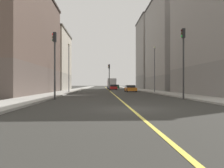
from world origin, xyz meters
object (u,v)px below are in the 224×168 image
object	(u,v)px
traffic_light_right_near	(55,56)
car_orange	(130,89)
car_red	(113,87)
building_right_midblock	(50,61)
building_left_far	(152,54)
traffic_light_median_far	(109,74)
building_left_mid	(171,44)
street_lamp_left_near	(155,65)
car_green	(117,87)
car_blue	(111,87)
building_left_near	(222,13)
street_lamp_right_near	(69,63)
building_right_corner	(16,39)
traffic_light_left_near	(183,54)
box_truck	(112,84)
car_silver	(110,86)

from	to	relation	value
traffic_light_right_near	car_orange	distance (m)	23.53
car_red	building_right_midblock	bearing A→B (deg)	-163.07
building_left_far	traffic_light_median_far	world-z (taller)	building_left_far
traffic_light_median_far	car_red	size ratio (longest dim) A/B	1.20
building_left_mid	street_lamp_left_near	distance (m)	16.46
car_green	car_red	bearing A→B (deg)	-96.83
building_left_far	car_blue	distance (m)	16.97
building_left_near	traffic_light_median_far	xyz separation A→B (m)	(-14.43, 16.65, -7.30)
traffic_light_right_near	car_green	xyz separation A→B (m)	(9.37, 54.65, -3.44)
building_left_mid	car_green	xyz separation A→B (m)	(-10.96, 24.84, -10.04)
car_blue	car_red	bearing A→B (deg)	-88.11
street_lamp_right_near	building_left_mid	bearing A→B (deg)	33.18
building_right_corner	building_right_midblock	bearing A→B (deg)	90.00
building_right_corner	car_orange	xyz separation A→B (m)	(17.86, 9.18, -7.34)
traffic_light_left_near	traffic_light_median_far	size ratio (longest dim) A/B	1.24
building_left_near	car_red	bearing A→B (deg)	113.32
building_right_midblock	car_orange	size ratio (longest dim) A/B	3.70
car_red	car_blue	bearing A→B (deg)	91.89
traffic_light_right_near	box_truck	bearing A→B (deg)	81.12
building_left_far	street_lamp_right_near	size ratio (longest dim) A/B	2.74
traffic_light_median_far	car_blue	world-z (taller)	traffic_light_median_far
building_left_far	traffic_light_left_near	distance (m)	50.25
car_orange	street_lamp_right_near	bearing A→B (deg)	-154.24
building_left_near	building_right_midblock	xyz separation A→B (m)	(-28.35, 25.43, -3.87)
traffic_light_left_near	car_blue	distance (m)	47.44
building_right_corner	car_red	xyz separation A→B (m)	(15.37, 25.87, -7.30)
car_silver	car_blue	bearing A→B (deg)	-90.72
traffic_light_left_near	car_silver	bearing A→B (deg)	94.73
traffic_light_left_near	street_lamp_right_near	world-z (taller)	street_lamp_right_near
building_left_mid	building_right_corner	xyz separation A→B (m)	(-28.35, -17.90, -2.71)
street_lamp_left_near	car_silver	distance (m)	45.65
building_left_near	street_lamp_left_near	size ratio (longest dim) A/B	2.83
building_left_mid	traffic_light_left_near	bearing A→B (deg)	-105.10
building_left_near	car_silver	xyz separation A→B (m)	(-13.10, 53.52, -10.23)
building_right_corner	traffic_light_median_far	bearing A→B (deg)	41.72
building_right_midblock	box_truck	bearing A→B (deg)	42.80
traffic_light_right_near	car_silver	world-z (taller)	traffic_light_right_near
traffic_light_median_far	box_truck	world-z (taller)	traffic_light_median_far
traffic_light_right_near	building_left_mid	bearing A→B (deg)	55.70
traffic_light_median_far	car_green	world-z (taller)	traffic_light_median_far
building_left_mid	street_lamp_left_near	bearing A→B (deg)	-117.23
building_right_midblock	street_lamp_right_near	world-z (taller)	building_right_midblock
car_blue	traffic_light_median_far	bearing A→B (deg)	-92.89
traffic_light_left_near	traffic_light_right_near	world-z (taller)	traffic_light_left_near
car_silver	traffic_light_right_near	bearing A→B (deg)	-96.74
traffic_light_left_near	car_blue	xyz separation A→B (m)	(-5.24, 47.01, -3.68)
traffic_light_left_near	car_green	size ratio (longest dim) A/B	1.65
traffic_light_median_far	car_orange	distance (m)	5.89
car_blue	box_truck	xyz separation A→B (m)	(0.35, 0.38, 1.00)
building_left_mid	building_right_corner	world-z (taller)	building_left_mid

